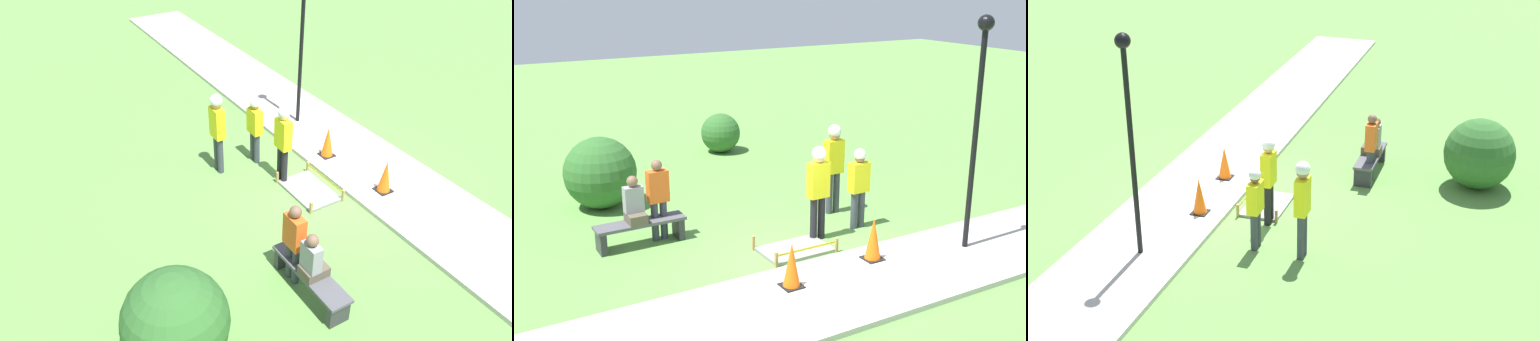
{
  "view_description": "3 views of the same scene",
  "coord_description": "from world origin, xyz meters",
  "views": [
    {
      "loc": [
        -7.11,
        6.19,
        6.52
      ],
      "look_at": [
        -0.25,
        2.13,
        1.2
      ],
      "focal_mm": 35.0,
      "sensor_mm": 36.0,
      "label": 1
    },
    {
      "loc": [
        -5.89,
        -8.67,
        4.97
      ],
      "look_at": [
        0.23,
        2.01,
        1.17
      ],
      "focal_mm": 45.0,
      "sensor_mm": 36.0,
      "label": 2
    },
    {
      "loc": [
        14.11,
        5.65,
        7.52
      ],
      "look_at": [
        0.27,
        1.11,
        1.03
      ],
      "focal_mm": 55.0,
      "sensor_mm": 36.0,
      "label": 3
    }
  ],
  "objects": [
    {
      "name": "sidewalk",
      "position": [
        0.0,
        -1.12,
        0.05
      ],
      "size": [
        28.0,
        2.24,
        0.1
      ],
      "color": "#BCB7AD",
      "rests_on": "ground_plane"
    },
    {
      "name": "bystander_in_orange_shirt",
      "position": [
        -2.0,
        2.43,
        0.91
      ],
      "size": [
        0.4,
        0.22,
        1.61
      ],
      "color": "#383D47",
      "rests_on": "ground_plane"
    },
    {
      "name": "wet_concrete_patch",
      "position": [
        -0.02,
        0.63,
        0.04
      ],
      "size": [
        1.35,
        0.89,
        0.29
      ],
      "color": "gray",
      "rests_on": "ground_plane"
    },
    {
      "name": "traffic_cone_far_patch",
      "position": [
        0.87,
        -0.53,
        0.48
      ],
      "size": [
        0.34,
        0.34,
        0.78
      ],
      "color": "black",
      "rests_on": "sidewalk"
    },
    {
      "name": "worker_trainee",
      "position": [
        1.75,
        1.95,
        1.19
      ],
      "size": [
        0.4,
        0.28,
        1.95
      ],
      "color": "#383D47",
      "rests_on": "ground_plane"
    },
    {
      "name": "shrub_rounded_near",
      "position": [
        -2.47,
        4.78,
        0.79
      ],
      "size": [
        1.58,
        1.58,
        1.58
      ],
      "color": "#2D6028",
      "rests_on": "ground_plane"
    },
    {
      "name": "traffic_cone_near_patch",
      "position": [
        -0.92,
        -0.7,
        0.47
      ],
      "size": [
        0.34,
        0.34,
        0.75
      ],
      "color": "black",
      "rests_on": "sidewalk"
    },
    {
      "name": "park_bench",
      "position": [
        -2.41,
        2.34,
        0.34
      ],
      "size": [
        1.72,
        0.44,
        0.48
      ],
      "color": "#2D2D33",
      "rests_on": "ground_plane"
    },
    {
      "name": "worker_assistant",
      "position": [
        1.7,
        1.01,
        0.97
      ],
      "size": [
        0.4,
        0.24,
        1.66
      ],
      "color": "#383D47",
      "rests_on": "ground_plane"
    },
    {
      "name": "worker_supervisor",
      "position": [
        0.66,
        0.91,
        1.13
      ],
      "size": [
        0.4,
        0.27,
        1.87
      ],
      "color": "black",
      "rests_on": "ground_plane"
    },
    {
      "name": "lamppost_near",
      "position": [
        2.72,
        -0.94,
        2.83
      ],
      "size": [
        0.28,
        0.28,
        4.21
      ],
      "color": "black",
      "rests_on": "sidewalk"
    },
    {
      "name": "person_seated_on_bench",
      "position": [
        -2.49,
        2.39,
        0.83
      ],
      "size": [
        0.36,
        0.44,
        0.89
      ],
      "color": "brown",
      "rests_on": "park_bench"
    },
    {
      "name": "ground_plane",
      "position": [
        0.0,
        0.0,
        0.0
      ],
      "size": [
        60.0,
        60.0,
        0.0
      ],
      "primitive_type": "plane",
      "color": "#5B8E42"
    }
  ]
}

